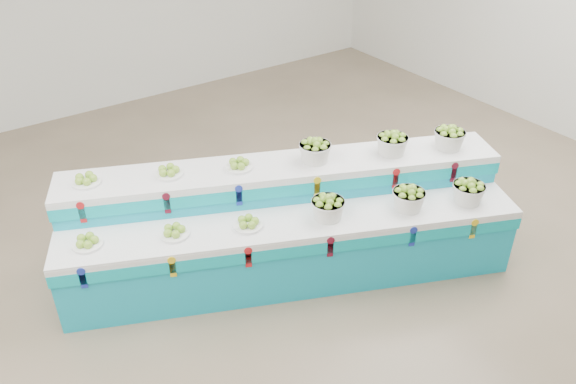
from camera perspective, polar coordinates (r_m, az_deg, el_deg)
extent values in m
plane|color=brown|center=(5.61, 0.04, -9.07)|extent=(10.00, 10.00, 0.00)
cylinder|color=white|center=(5.15, -19.28, -4.59)|extent=(0.35, 0.35, 0.10)
cylinder|color=white|center=(5.08, -11.21, -3.78)|extent=(0.35, 0.35, 0.10)
cylinder|color=white|center=(5.10, -3.99, -3.00)|extent=(0.35, 0.35, 0.10)
cylinder|color=white|center=(5.43, -19.36, 1.23)|extent=(0.35, 0.35, 0.10)
cylinder|color=white|center=(5.36, -11.73, 2.08)|extent=(0.35, 0.35, 0.10)
cylinder|color=white|center=(5.37, -4.89, 2.80)|extent=(0.35, 0.35, 0.10)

